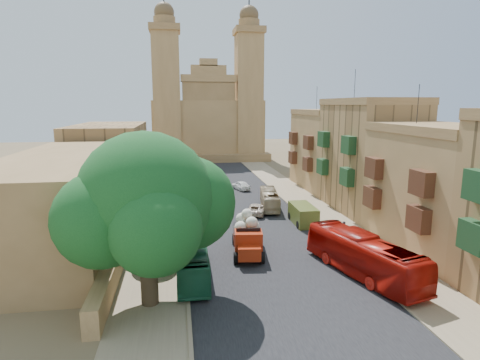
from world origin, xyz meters
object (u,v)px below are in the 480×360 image
object	(u,v)px
street_tree_b	(156,189)
bus_green_north	(193,259)
car_white_a	(205,199)
car_cream	(257,209)
bus_cream_east	(270,199)
car_white_b	(241,185)
street_tree_d	(163,164)
church	(207,119)
ficus_tree	(148,204)
pedestrian_c	(344,231)
bus_red_east	(363,256)
car_blue_b	(204,172)
street_tree_c	(160,174)
car_blue_a	(245,237)
street_tree_a	(148,217)
red_truck	(247,235)
pedestrian_a	(386,266)
olive_pickup	(303,215)
car_dkblue	(199,183)

from	to	relation	value
street_tree_b	bus_green_north	size ratio (longest dim) A/B	0.56
car_white_a	car_cream	xyz separation A→B (m)	(5.91, -5.82, -0.02)
bus_cream_east	car_white_b	size ratio (longest dim) A/B	2.06
street_tree_d	car_white_a	world-z (taller)	street_tree_d
church	ficus_tree	size ratio (longest dim) A/B	3.17
car_white_b	pedestrian_c	bearing A→B (deg)	86.19
ficus_tree	car_white_a	bearing A→B (deg)	78.58
bus_red_east	car_blue_b	xyz separation A→B (m)	(-9.09, 46.72, -0.92)
street_tree_b	bus_red_east	xyz separation A→B (m)	(16.50, -17.98, -2.01)
street_tree_c	car_white_b	world-z (taller)	street_tree_c
bus_cream_east	car_blue_b	xyz separation A→B (m)	(-6.59, 25.58, -0.50)
car_blue_a	car_white_b	bearing A→B (deg)	72.17
street_tree_a	street_tree_d	distance (m)	36.01
ficus_tree	car_white_a	xyz separation A→B (m)	(5.34, 26.45, -6.12)
street_tree_a	car_blue_a	world-z (taller)	street_tree_a
car_white_a	red_truck	bearing A→B (deg)	-65.00
street_tree_a	car_cream	size ratio (longest dim) A/B	1.21
church	car_blue_a	size ratio (longest dim) A/B	9.90
church	car_white_b	xyz separation A→B (m)	(2.16, -39.65, -8.82)
pedestrian_c	street_tree_a	bearing A→B (deg)	-92.43
street_tree_d	car_white_a	size ratio (longest dim) A/B	1.11
street_tree_b	car_blue_a	world-z (taller)	street_tree_b
bus_red_east	car_cream	bearing A→B (deg)	-91.39
street_tree_c	car_blue_a	bearing A→B (deg)	-67.88
car_cream	red_truck	bearing A→B (deg)	96.13
street_tree_b	car_blue_a	size ratio (longest dim) A/B	1.46
bus_green_north	car_blue_b	distance (m)	44.85
pedestrian_c	car_blue_b	bearing A→B (deg)	-173.09
street_tree_c	church	bearing A→B (deg)	76.79
street_tree_a	car_blue_b	size ratio (longest dim) A/B	1.37
street_tree_b	pedestrian_a	world-z (taller)	street_tree_b
bus_cream_east	pedestrian_c	world-z (taller)	bus_cream_east
church	car_cream	bearing A→B (deg)	-88.04
bus_green_north	bus_red_east	distance (m)	13.16
church	street_tree_a	bearing A→B (deg)	-98.54
bus_green_north	car_cream	xyz separation A→B (m)	(8.35, 16.58, -0.69)
car_white_b	car_blue_b	size ratio (longest dim) A/B	1.00
car_white_b	bus_cream_east	bearing A→B (deg)	81.00
car_white_b	pedestrian_c	world-z (taller)	pedestrian_c
car_cream	car_blue_b	size ratio (longest dim) A/B	1.14
olive_pickup	car_white_a	bearing A→B (deg)	134.29
red_truck	car_white_a	distance (m)	18.57
street_tree_c	car_blue_b	distance (m)	18.50
olive_pickup	pedestrian_c	world-z (taller)	olive_pickup
church	ficus_tree	bearing A→B (deg)	-97.18
street_tree_d	bus_red_east	world-z (taller)	street_tree_d
car_blue_a	pedestrian_a	world-z (taller)	pedestrian_a
car_dkblue	pedestrian_a	size ratio (longest dim) A/B	2.43
bus_cream_east	car_blue_a	size ratio (longest dim) A/B	2.29
bus_red_east	pedestrian_c	distance (m)	8.32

